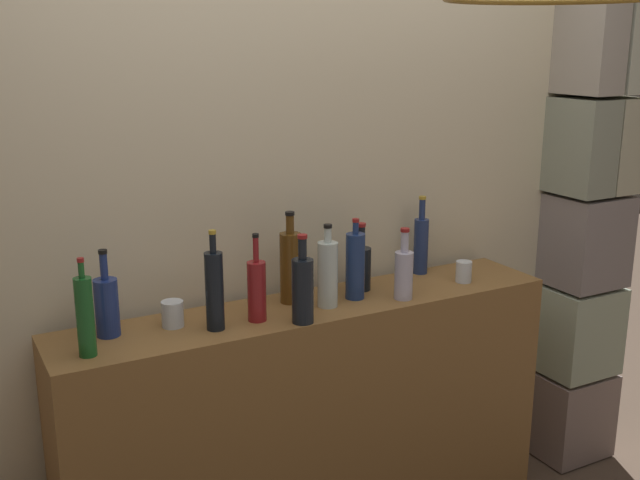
% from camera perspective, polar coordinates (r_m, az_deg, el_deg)
% --- Properties ---
extents(panelled_rear_partition, '(3.04, 0.15, 2.61)m').
position_cam_1_polar(panelled_rear_partition, '(2.82, -2.89, 3.38)').
color(panelled_rear_partition, beige).
rests_on(panelled_rear_partition, ground).
extents(stone_pillar, '(0.34, 0.33, 2.54)m').
position_cam_1_polar(stone_pillar, '(3.58, 19.24, 3.00)').
color(stone_pillar, gray).
rests_on(stone_pillar, ground).
extents(bar_shelf_unit, '(1.85, 0.35, 1.03)m').
position_cam_1_polar(bar_shelf_unit, '(2.92, -0.48, -14.40)').
color(bar_shelf_unit, olive).
rests_on(bar_shelf_unit, ground).
extents(liquor_bottle_rum, '(0.07, 0.07, 0.30)m').
position_cam_1_polar(liquor_bottle_rum, '(2.51, -1.31, -3.67)').
color(liquor_bottle_rum, black).
rests_on(liquor_bottle_rum, bar_shelf_unit).
extents(liquor_bottle_bourbon, '(0.06, 0.06, 0.30)m').
position_cam_1_polar(liquor_bottle_bourbon, '(2.53, -4.77, -3.73)').
color(liquor_bottle_bourbon, maroon).
rests_on(liquor_bottle_bourbon, bar_shelf_unit).
extents(liquor_bottle_gin, '(0.06, 0.06, 0.31)m').
position_cam_1_polar(liquor_bottle_gin, '(3.05, 7.58, -0.26)').
color(liquor_bottle_gin, navy).
rests_on(liquor_bottle_gin, bar_shelf_unit).
extents(liquor_bottle_rye, '(0.08, 0.08, 0.33)m').
position_cam_1_polar(liquor_bottle_rye, '(2.69, -2.24, -1.96)').
color(liquor_bottle_rye, '#5A3913').
rests_on(liquor_bottle_rye, bar_shelf_unit).
extents(liquor_bottle_brandy, '(0.07, 0.07, 0.26)m').
position_cam_1_polar(liquor_bottle_brandy, '(2.75, 6.30, -2.43)').
color(liquor_bottle_brandy, silver).
rests_on(liquor_bottle_brandy, bar_shelf_unit).
extents(liquor_bottle_mezcal, '(0.07, 0.07, 0.30)m').
position_cam_1_polar(liquor_bottle_mezcal, '(2.74, 2.66, -1.91)').
color(liquor_bottle_mezcal, navy).
rests_on(liquor_bottle_mezcal, bar_shelf_unit).
extents(liquor_bottle_tequila, '(0.05, 0.05, 0.30)m').
position_cam_1_polar(liquor_bottle_tequila, '(2.35, -17.20, -5.45)').
color(liquor_bottle_tequila, '#195923').
rests_on(liquor_bottle_tequila, bar_shelf_unit).
extents(liquor_bottle_port, '(0.06, 0.06, 0.33)m').
position_cam_1_polar(liquor_bottle_port, '(2.47, -7.92, -3.70)').
color(liquor_bottle_port, black).
rests_on(liquor_bottle_port, bar_shelf_unit).
extents(liquor_bottle_sherry, '(0.07, 0.07, 0.30)m').
position_cam_1_polar(liquor_bottle_sherry, '(2.65, 0.58, -2.50)').
color(liquor_bottle_sherry, silver).
rests_on(liquor_bottle_sherry, bar_shelf_unit).
extents(liquor_bottle_scotch, '(0.08, 0.08, 0.26)m').
position_cam_1_polar(liquor_bottle_scotch, '(2.84, 3.06, -1.97)').
color(liquor_bottle_scotch, black).
rests_on(liquor_bottle_scotch, bar_shelf_unit).
extents(liquor_bottle_whiskey, '(0.08, 0.08, 0.28)m').
position_cam_1_polar(liquor_bottle_whiskey, '(2.49, -15.70, -4.75)').
color(liquor_bottle_whiskey, navy).
rests_on(liquor_bottle_whiskey, bar_shelf_unit).
extents(glass_tumbler_rocks, '(0.06, 0.06, 0.08)m').
position_cam_1_polar(glass_tumbler_rocks, '(2.99, 10.72, -2.34)').
color(glass_tumbler_rocks, silver).
rests_on(glass_tumbler_rocks, bar_shelf_unit).
extents(glass_tumbler_highball, '(0.07, 0.07, 0.09)m').
position_cam_1_polar(glass_tumbler_highball, '(2.54, -11.00, -5.46)').
color(glass_tumbler_highball, silver).
rests_on(glass_tumbler_highball, bar_shelf_unit).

